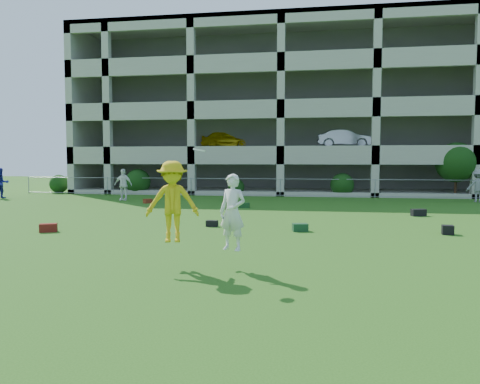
% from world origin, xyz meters
% --- Properties ---
extents(ground, '(100.00, 100.00, 0.00)m').
position_xyz_m(ground, '(0.00, 0.00, 0.00)').
color(ground, '#235114').
rests_on(ground, ground).
extents(bystander_a, '(1.11, 1.16, 1.90)m').
position_xyz_m(bystander_a, '(-17.04, 14.76, 0.95)').
color(bystander_a, navy).
rests_on(bystander_a, ground).
extents(bystander_b, '(1.11, 0.50, 1.87)m').
position_xyz_m(bystander_b, '(-8.96, 14.65, 0.93)').
color(bystander_b, white).
rests_on(bystander_b, ground).
extents(bystander_f, '(1.26, 0.80, 1.86)m').
position_xyz_m(bystander_f, '(11.38, 16.78, 0.93)').
color(bystander_f, gray).
rests_on(bystander_f, ground).
extents(bag_red_a, '(0.63, 0.50, 0.28)m').
position_xyz_m(bag_red_a, '(-6.48, 2.79, 0.14)').
color(bag_red_a, '#501A0D').
rests_on(bag_red_a, ground).
extents(bag_black_b, '(0.43, 0.29, 0.22)m').
position_xyz_m(bag_black_b, '(-1.36, 4.92, 0.11)').
color(bag_black_b, black).
rests_on(bag_black_b, ground).
extents(bag_green_c, '(0.57, 0.45, 0.26)m').
position_xyz_m(bag_green_c, '(1.83, 4.32, 0.13)').
color(bag_green_c, '#13351C').
rests_on(bag_green_c, ground).
extents(crate_d, '(0.39, 0.39, 0.30)m').
position_xyz_m(crate_d, '(6.57, 4.41, 0.15)').
color(crate_d, black).
rests_on(crate_d, ground).
extents(bag_black_e, '(0.66, 0.45, 0.30)m').
position_xyz_m(bag_black_e, '(6.68, 9.41, 0.15)').
color(bag_black_e, black).
rests_on(bag_black_e, ground).
extents(bag_red_f, '(0.49, 0.53, 0.24)m').
position_xyz_m(bag_red_f, '(-6.87, 13.14, 0.12)').
color(bag_red_f, '#602210').
rests_on(bag_red_f, ground).
extents(bag_green_g, '(0.50, 0.30, 0.25)m').
position_xyz_m(bag_green_g, '(-1.21, 11.56, 0.12)').
color(bag_green_g, '#133616').
rests_on(bag_green_g, ground).
extents(frisbee_contest, '(2.35, 0.92, 2.24)m').
position_xyz_m(frisbee_contest, '(-0.49, -1.48, 1.44)').
color(frisbee_contest, gold).
rests_on(frisbee_contest, ground).
extents(parking_garage, '(30.00, 14.00, 12.00)m').
position_xyz_m(parking_garage, '(-0.00, 27.70, 6.01)').
color(parking_garage, '#9E998C').
rests_on(parking_garage, ground).
extents(fence, '(36.06, 0.06, 1.20)m').
position_xyz_m(fence, '(0.00, 19.00, 0.61)').
color(fence, gray).
rests_on(fence, ground).
extents(shrub_row, '(34.38, 2.52, 3.50)m').
position_xyz_m(shrub_row, '(4.59, 19.70, 1.51)').
color(shrub_row, '#163D11').
rests_on(shrub_row, ground).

